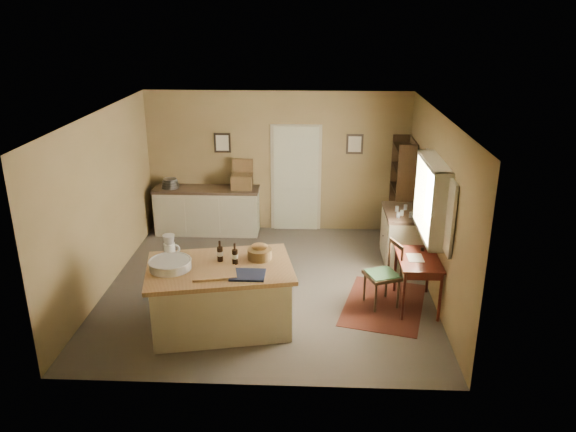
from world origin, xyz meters
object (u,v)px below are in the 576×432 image
Objects in this scene: right_cabinet at (401,236)px; work_island at (220,295)px; writing_desk at (418,264)px; shelving_unit at (404,191)px; sideboard at (208,209)px; desk_chair at (382,275)px.

work_island is at bearing -140.25° from right_cabinet.
shelving_unit is at bearing 86.58° from writing_desk.
work_island is 3.52m from sideboard.
shelving_unit is at bearing 54.65° from desk_chair.
writing_desk is at bearing -89.99° from right_cabinet.
desk_chair is (3.04, -2.73, -0.00)m from sideboard.
desk_chair is 1.67m from right_cabinet.
writing_desk is 1.61m from right_cabinet.
shelving_unit is (0.15, 2.53, 0.29)m from writing_desk.
sideboard is 1.87× the size of right_cabinet.
right_cabinet is (0.50, 1.59, -0.02)m from desk_chair.
desk_chair is 0.89× the size of right_cabinet.
right_cabinet is at bearing 51.65° from desk_chair.
desk_chair is at bearing 5.59° from work_island.
right_cabinet is at bearing 28.16° from work_island.
sideboard is at bearing 117.17° from desk_chair.
writing_desk is (2.75, 0.70, 0.19)m from work_island.
work_island is 2.36m from desk_chair.
shelving_unit is at bearing -3.21° from sideboard.
work_island is 1.05× the size of sideboard.
work_island is 1.97× the size of right_cabinet.
right_cabinet is (2.75, 2.29, -0.02)m from work_island.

